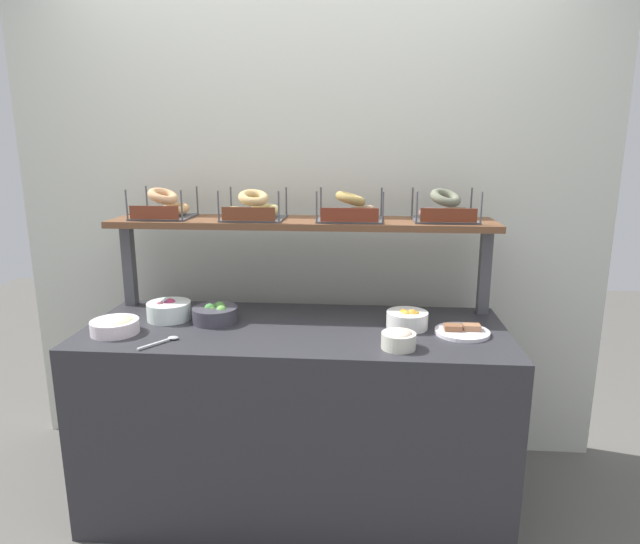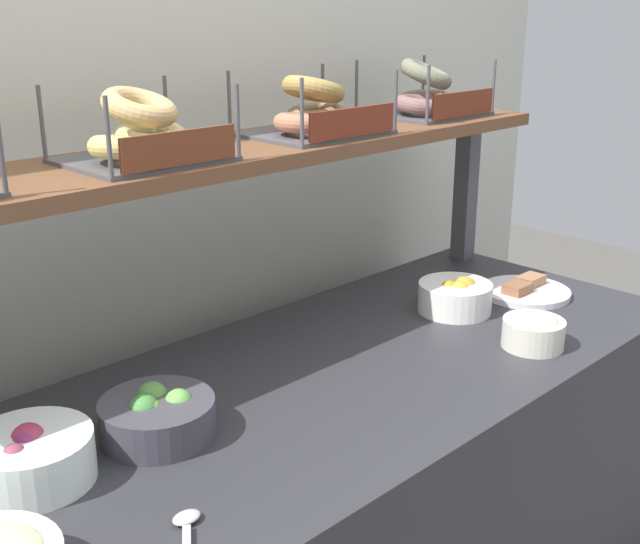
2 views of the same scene
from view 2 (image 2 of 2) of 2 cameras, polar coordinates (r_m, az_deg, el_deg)
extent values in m
cube|color=beige|center=(1.91, -11.62, 7.44)|extent=(3.01, 0.06, 2.40)
cube|color=#4C4C51|center=(2.33, 10.33, 5.72)|extent=(0.05, 0.05, 0.40)
cube|color=brown|center=(1.68, -6.41, 8.40)|extent=(1.77, 0.32, 0.03)
cylinder|color=#42404A|center=(1.42, -11.49, -10.16)|extent=(0.20, 0.20, 0.07)
sphere|color=#6CB14D|center=(1.42, -10.03, -9.14)|extent=(0.05, 0.05, 0.05)
sphere|color=#478B41|center=(1.41, -12.43, -9.55)|extent=(0.05, 0.05, 0.05)
sphere|color=#558F3E|center=(1.44, -11.86, -8.71)|extent=(0.06, 0.06, 0.06)
sphere|color=#649F3F|center=(1.40, -11.93, -9.57)|extent=(0.04, 0.04, 0.04)
cylinder|color=white|center=(1.95, 9.58, -1.79)|extent=(0.18, 0.18, 0.07)
sphere|color=orange|center=(1.94, 9.14, -1.17)|extent=(0.04, 0.04, 0.04)
sphere|color=gold|center=(1.96, 10.48, -0.99)|extent=(0.04, 0.04, 0.04)
sphere|color=#F99843|center=(1.97, 10.00, -0.90)|extent=(0.04, 0.04, 0.04)
sphere|color=orange|center=(1.95, 10.24, -1.05)|extent=(0.05, 0.05, 0.05)
sphere|color=gold|center=(1.93, 9.91, -1.27)|extent=(0.04, 0.04, 0.04)
cylinder|color=white|center=(1.35, -19.84, -12.39)|extent=(0.19, 0.19, 0.08)
sphere|color=#852B5E|center=(1.34, -20.17, -11.40)|extent=(0.05, 0.05, 0.05)
sphere|color=#9F304F|center=(1.35, -20.05, -11.17)|extent=(0.05, 0.05, 0.05)
sphere|color=#8C344F|center=(1.34, -19.88, -11.34)|extent=(0.04, 0.04, 0.04)
sphere|color=#A32F49|center=(1.33, -20.17, -11.50)|extent=(0.04, 0.04, 0.04)
sphere|color=#8D4050|center=(1.31, -20.90, -12.13)|extent=(0.04, 0.04, 0.04)
cylinder|color=silver|center=(1.79, 14.93, -4.24)|extent=(0.13, 0.13, 0.06)
ellipsoid|color=beige|center=(1.78, 15.00, -3.47)|extent=(0.10, 0.10, 0.04)
cylinder|color=white|center=(2.11, 14.41, -1.38)|extent=(0.23, 0.23, 0.01)
cube|color=brown|center=(2.07, 13.88, -1.14)|extent=(0.07, 0.05, 0.02)
cube|color=#A26F4D|center=(2.14, 14.77, -0.56)|extent=(0.07, 0.05, 0.02)
ellipsoid|color=#B7B7BC|center=(1.22, -9.48, -16.85)|extent=(0.04, 0.03, 0.01)
cylinder|color=#4C4C51|center=(1.30, -21.76, 7.98)|extent=(0.01, 0.01, 0.14)
cube|color=#4C4C51|center=(1.53, -12.47, 7.84)|extent=(0.28, 0.24, 0.01)
cylinder|color=#4C4C51|center=(1.36, -14.82, 9.11)|extent=(0.01, 0.01, 0.14)
cylinder|color=#4C4C51|center=(1.51, -5.87, 10.54)|extent=(0.01, 0.01, 0.14)
cylinder|color=#4C4C51|center=(1.56, -19.18, 9.89)|extent=(0.01, 0.01, 0.14)
cylinder|color=#4C4C51|center=(1.69, -10.88, 11.20)|extent=(0.01, 0.01, 0.14)
cube|color=brown|center=(1.43, -9.93, 8.69)|extent=(0.24, 0.01, 0.06)
torus|color=#CEBB6A|center=(1.48, -13.52, 8.66)|extent=(0.20, 0.20, 0.06)
torus|color=#C8BB73|center=(1.58, -11.98, 9.41)|extent=(0.17, 0.18, 0.06)
torus|color=tan|center=(1.52, -12.72, 11.39)|extent=(0.19, 0.19, 0.08)
cube|color=#4C4C51|center=(1.81, -0.48, 9.88)|extent=(0.30, 0.24, 0.01)
cylinder|color=#4C4C51|center=(1.62, -1.29, 11.19)|extent=(0.01, 0.01, 0.14)
cylinder|color=#4C4C51|center=(1.82, 5.40, 11.98)|extent=(0.01, 0.01, 0.14)
cylinder|color=#4C4C51|center=(1.79, -6.47, 11.81)|extent=(0.01, 0.01, 0.14)
cylinder|color=#4C4C51|center=(1.98, 0.19, 12.58)|extent=(0.01, 0.01, 0.14)
cube|color=maroon|center=(1.72, 2.36, 10.62)|extent=(0.25, 0.01, 0.06)
torus|color=#AD6E54|center=(1.75, -1.02, 10.56)|extent=(0.19, 0.19, 0.05)
torus|color=#917457|center=(1.86, -0.26, 11.19)|extent=(0.15, 0.14, 0.06)
torus|color=#A08445|center=(1.79, -0.48, 12.86)|extent=(0.15, 0.15, 0.08)
cube|color=#4C4C51|center=(2.14, 7.43, 11.11)|extent=(0.28, 0.24, 0.01)
cylinder|color=#4C4C51|center=(1.95, 7.68, 12.34)|extent=(0.01, 0.01, 0.14)
cylinder|color=#4C4C51|center=(2.17, 12.24, 12.73)|extent=(0.01, 0.01, 0.14)
cylinder|color=#4C4C51|center=(2.10, 2.61, 12.92)|extent=(0.01, 0.01, 0.14)
cylinder|color=#4C4C51|center=(2.31, 7.37, 13.32)|extent=(0.01, 0.01, 0.14)
cube|color=maroon|center=(2.06, 10.15, 11.71)|extent=(0.24, 0.01, 0.06)
torus|color=#7A5756|center=(2.08, 7.27, 11.72)|extent=(0.20, 0.20, 0.05)
torus|color=#806851|center=(2.19, 7.42, 12.06)|extent=(0.15, 0.15, 0.05)
torus|color=#6B6E58|center=(2.13, 7.55, 13.80)|extent=(0.20, 0.20, 0.09)
camera|label=1|loc=(1.76, 87.75, 2.50)|focal=30.32mm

